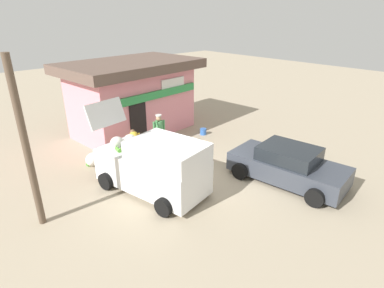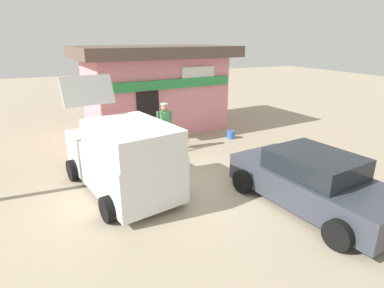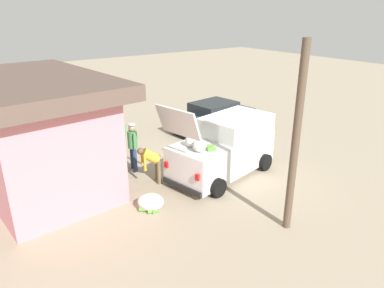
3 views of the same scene
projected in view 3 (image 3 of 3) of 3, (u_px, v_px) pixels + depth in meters
ground_plane at (207, 154)px, 14.52m from camera, size 60.00×60.00×0.00m
storefront_bar at (35, 131)px, 11.28m from camera, size 6.91×4.72×3.63m
delivery_van at (225, 147)px, 12.53m from camera, size 2.70×4.54×2.87m
parked_sedan at (213, 117)px, 17.17m from camera, size 2.56×4.34×1.36m
vendor_standing at (133, 144)px, 12.74m from camera, size 0.56×0.40×1.76m
customer_bending at (151, 160)px, 11.88m from camera, size 0.66×0.79×1.30m
unloaded_banana_pile at (150, 202)px, 10.44m from camera, size 0.95×0.97×0.51m
paint_bucket at (96, 144)px, 15.16m from camera, size 0.32×0.32×0.32m
utility_pole at (296, 141)px, 8.83m from camera, size 0.20×0.20×4.94m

